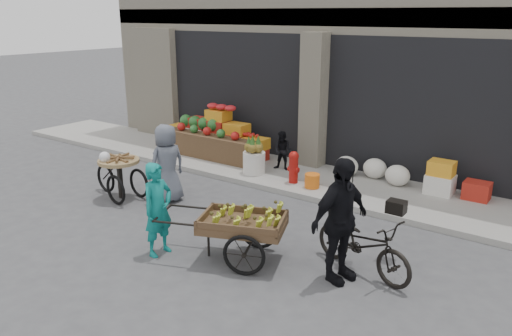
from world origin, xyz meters
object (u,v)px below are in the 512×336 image
Objects in this scene: seated_person at (283,151)px; pineapple_bin at (254,163)px; vendor_woman at (158,209)px; vendor_grey at (167,163)px; fire_hydrant at (294,166)px; orange_bucket at (312,181)px; banana_cart at (240,221)px; tricycle_cart at (119,172)px; bicycle at (363,244)px; cyclist at (340,221)px.

pineapple_bin is at bearing -133.69° from seated_person.
vendor_grey is at bearing 43.53° from vendor_woman.
orange_bucket is (0.50, -0.05, -0.23)m from fire_hydrant.
banana_cart is 1.31m from vendor_woman.
seated_person is at bearing 56.31° from pineapple_bin.
tricycle_cart is 0.84× the size of bicycle.
seated_person is at bearing 92.49° from banana_cart.
pineapple_bin is 2.35m from vendor_grey.
fire_hydrant is 0.55m from orange_bucket.
cyclist is (2.68, 0.92, 0.16)m from vendor_woman.
vendor_woman is 0.94× the size of vendor_grey.
tricycle_cart is at bearing -118.98° from pineapple_bin.
cyclist is at bearing -49.29° from fire_hydrant.
orange_bucket is 4.04m from tricycle_cart.
cyclist reaches higher than orange_bucket.
vendor_woman is 3.18m from bicycle.
banana_cart is at bearing -57.29° from pineapple_bin.
banana_cart is 1.61× the size of tricycle_cart.
vendor_grey reaches higher than orange_bucket.
pineapple_bin is 0.34× the size of vendor_woman.
banana_cart is (0.60, -3.32, 0.39)m from orange_bucket.
fire_hydrant is 3.83m from bicycle.
vendor_woman is 1.04× the size of tricycle_cart.
cyclist reaches higher than vendor_grey.
banana_cart is at bearing -71.98° from fire_hydrant.
seated_person is (-0.70, 0.65, 0.08)m from fire_hydrant.
fire_hydrant is at bearing -52.88° from seated_person.
vendor_grey is 4.32m from cyclist.
fire_hydrant is at bearing 156.15° from vendor_grey.
tricycle_cart is (-3.68, 0.73, -0.10)m from banana_cart.
orange_bucket is 3.39m from banana_cart.
orange_bucket is at bearing -6.78° from vendor_woman.
fire_hydrant is 0.47× the size of vendor_woman.
cyclist is (-0.20, -0.40, 0.46)m from bicycle.
banana_cart is (1.80, -4.02, 0.08)m from seated_person.
vendor_woman is 0.83× the size of cyclist.
seated_person is 0.40× the size of banana_cart.
pineapple_bin is 4.72m from bicycle.
fire_hydrant reaches higher than pineapple_bin.
seated_person reaches higher than bicycle.
fire_hydrant is at bearing -2.60° from pineapple_bin.
tricycle_cart is 0.90× the size of vendor_grey.
banana_cart reaches higher than orange_bucket.
banana_cart is 1.28× the size of cyclist.
tricycle_cart is at bearing -134.47° from fire_hydrant.
fire_hydrant is at bearing 174.29° from orange_bucket.
pineapple_bin is 0.56× the size of seated_person.
seated_person is at bearing 66.17° from tricycle_cart.
banana_cart is 2.98m from vendor_grey.
fire_hydrant is 4.00m from cyclist.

